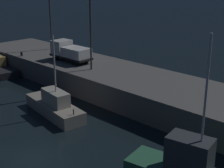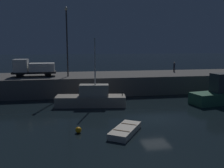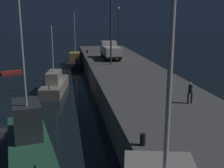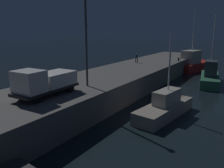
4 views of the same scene
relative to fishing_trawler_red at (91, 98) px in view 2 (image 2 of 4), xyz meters
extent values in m
plane|color=black|center=(5.57, -6.05, -0.87)|extent=(320.00, 320.00, 0.00)
cube|color=#5B5956|center=(5.57, 8.65, 0.41)|extent=(59.40, 8.67, 2.55)
cube|color=gray|center=(-0.09, 0.01, -0.29)|extent=(8.09, 3.33, 1.17)
cube|color=#ADA899|center=(0.30, -0.04, 0.95)|extent=(3.43, 1.81, 1.30)
cylinder|color=silver|center=(0.44, -0.06, 4.18)|extent=(0.14, 0.14, 5.17)
cylinder|color=#262626|center=(3.49, -0.49, 0.55)|extent=(0.10, 0.10, 0.50)
cube|color=#33383D|center=(15.52, -1.24, 1.59)|extent=(2.93, 2.09, 2.22)
cube|color=beige|center=(1.83, -9.33, -0.63)|extent=(3.35, 4.06, 0.48)
cube|color=olive|center=(1.36, -10.04, -0.37)|extent=(1.16, 0.79, 0.04)
cube|color=olive|center=(2.29, -8.61, -0.37)|extent=(1.16, 0.79, 0.04)
sphere|color=orange|center=(-1.81, -8.58, -0.63)|extent=(0.49, 0.49, 0.49)
cylinder|color=#38383D|center=(-2.60, 7.12, 6.15)|extent=(0.20, 0.20, 8.93)
sphere|color=#F9EFCC|center=(-2.60, 7.12, 10.79)|extent=(0.44, 0.44, 0.44)
cylinder|color=black|center=(-8.98, 6.87, 2.13)|extent=(0.91, 0.30, 0.90)
cylinder|color=black|center=(-9.02, 8.71, 2.13)|extent=(0.91, 0.30, 0.90)
cylinder|color=black|center=(-5.29, 6.96, 2.13)|extent=(0.91, 0.30, 0.90)
cylinder|color=black|center=(-5.33, 8.80, 2.13)|extent=(0.91, 0.30, 0.90)
cube|color=black|center=(-7.15, 7.83, 2.26)|extent=(5.82, 2.33, 0.25)
cube|color=silver|center=(-8.88, 7.79, 3.23)|extent=(1.90, 2.23, 1.70)
cube|color=silver|center=(-6.12, 7.86, 2.95)|extent=(3.40, 2.27, 1.14)
cylinder|color=black|center=(14.37, 9.97, 2.06)|extent=(0.12, 0.12, 0.75)
cylinder|color=black|center=(14.34, 10.26, 2.06)|extent=(0.12, 0.12, 0.75)
cylinder|color=#1E2333|center=(14.36, 10.11, 2.75)|extent=(0.32, 0.32, 0.62)
sphere|color=beige|center=(14.36, 10.11, 3.17)|extent=(0.18, 0.18, 0.18)
camera|label=1|loc=(24.76, -17.28, 12.01)|focal=53.77mm
camera|label=2|loc=(-2.39, -27.56, 6.07)|focal=39.72mm
camera|label=3|loc=(32.90, 1.22, 8.06)|focal=45.54mm
camera|label=4|loc=(-20.18, -6.81, 7.16)|focal=37.31mm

